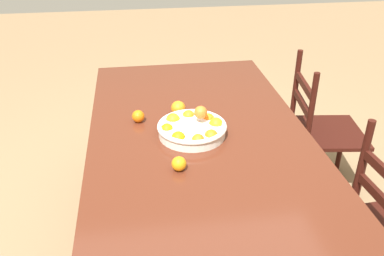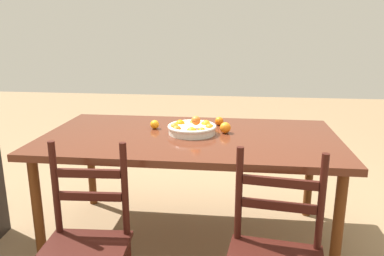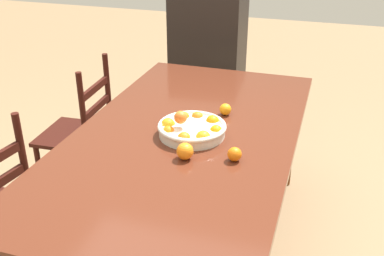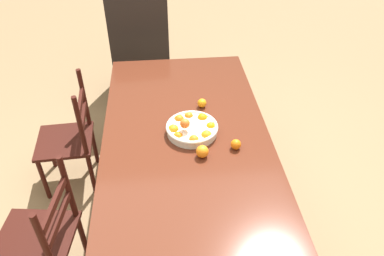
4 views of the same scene
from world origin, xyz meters
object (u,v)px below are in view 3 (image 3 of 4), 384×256
Objects in this scene: orange_loose_0 at (225,109)px; orange_loose_2 at (235,154)px; cabinet at (210,60)px; fruit_bowl at (192,128)px; orange_loose_1 at (185,151)px; chair_near_window at (80,134)px; dining_table at (185,145)px.

orange_loose_0 and orange_loose_2 have the same top height.
cabinet is at bearing 18.87° from orange_loose_0.
fruit_bowl is 4.40× the size of orange_loose_1.
orange_loose_0 is at bearing 78.41° from chair_near_window.
fruit_bowl is (-0.01, -0.04, 0.10)m from dining_table.
cabinet is at bearing 154.28° from chair_near_window.
orange_loose_0 is (-1.43, -0.49, 0.21)m from cabinet.
orange_loose_1 is at bearing 103.71° from orange_loose_2.
cabinet is 1.53m from orange_loose_0.
fruit_bowl is 0.23m from orange_loose_1.
orange_loose_1 reaches higher than orange_loose_2.
dining_table is at bearing 18.39° from orange_loose_1.
dining_table is at bearing 73.36° from fruit_bowl.
dining_table is at bearing 57.54° from orange_loose_2.
orange_loose_0 is 0.52m from orange_loose_1.
dining_table is 0.11m from fruit_bowl.
dining_table is 0.32m from orange_loose_0.
orange_loose_1 is (-1.95, -0.43, 0.22)m from cabinet.
dining_table is 26.05× the size of orange_loose_1.
dining_table is 2.14× the size of chair_near_window.
orange_loose_0 is 0.49m from orange_loose_2.
orange_loose_2 is (-0.61, -1.17, 0.38)m from chair_near_window.
orange_loose_0 is at bearing -26.40° from dining_table.
cabinet is (1.29, -0.53, 0.17)m from chair_near_window.
orange_loose_1 reaches higher than dining_table.
orange_loose_2 is (-0.46, -0.16, 0.00)m from orange_loose_0.
orange_loose_1 is at bearing -169.46° from fruit_bowl.
dining_table is 1.02m from chair_near_window.
orange_loose_2 is (0.05, -0.21, -0.01)m from orange_loose_1.
fruit_bowl reaches higher than orange_loose_2.
orange_loose_0 is (0.29, -0.10, -0.01)m from fruit_bowl.
chair_near_window is 14.55× the size of orange_loose_2.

